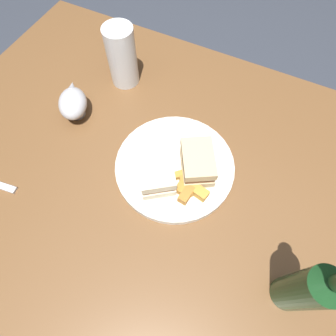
{
  "coord_description": "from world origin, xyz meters",
  "views": [
    {
      "loc": [
        -0.14,
        0.25,
        1.36
      ],
      "look_at": [
        -0.01,
        -0.02,
        0.78
      ],
      "focal_mm": 30.21,
      "sensor_mm": 36.0,
      "label": 1
    }
  ],
  "objects": [
    {
      "name": "ground_plane",
      "position": [
        0.0,
        0.0,
        0.0
      ],
      "size": [
        6.0,
        6.0,
        0.0
      ],
      "primitive_type": "plane",
      "color": "#333842"
    },
    {
      "name": "dining_table",
      "position": [
        0.0,
        0.0,
        0.37
      ],
      "size": [
        1.28,
        0.95,
        0.75
      ],
      "primitive_type": "cube",
      "color": "brown",
      "rests_on": "ground"
    },
    {
      "name": "plate",
      "position": [
        -0.01,
        -0.04,
        0.76
      ],
      "size": [
        0.29,
        0.29,
        0.02
      ],
      "primitive_type": "cylinder",
      "color": "silver",
      "rests_on": "dining_table"
    },
    {
      "name": "sandwich_half_left",
      "position": [
        0.01,
        0.0,
        0.79
      ],
      "size": [
        0.13,
        0.14,
        0.06
      ],
      "color": "beige",
      "rests_on": "plate"
    },
    {
      "name": "sandwich_half_right",
      "position": [
        -0.07,
        -0.06,
        0.79
      ],
      "size": [
        0.11,
        0.12,
        0.06
      ],
      "color": "#CCB284",
      "rests_on": "plate"
    },
    {
      "name": "potato_wedge_front",
      "position": [
        -0.02,
        0.03,
        0.77
      ],
      "size": [
        0.05,
        0.03,
        0.02
      ],
      "primitive_type": "cube",
      "rotation": [
        0.0,
        0.0,
        3.41
      ],
      "color": "#B77F33",
      "rests_on": "plate"
    },
    {
      "name": "potato_wedge_middle",
      "position": [
        -0.09,
        -0.0,
        0.78
      ],
      "size": [
        0.05,
        0.03,
        0.02
      ],
      "primitive_type": "cube",
      "rotation": [
        0.0,
        0.0,
        2.92
      ],
      "color": "gold",
      "rests_on": "plate"
    },
    {
      "name": "potato_wedge_back",
      "position": [
        -0.07,
        0.02,
        0.78
      ],
      "size": [
        0.03,
        0.04,
        0.02
      ],
      "primitive_type": "cube",
      "rotation": [
        0.0,
        0.0,
        4.59
      ],
      "color": "#AD702D",
      "rests_on": "plate"
    },
    {
      "name": "potato_wedge_left_edge",
      "position": [
        -0.06,
        -0.0,
        0.77
      ],
      "size": [
        0.05,
        0.05,
        0.02
      ],
      "primitive_type": "cube",
      "rotation": [
        0.0,
        0.0,
        2.34
      ],
      "color": "#B77F33",
      "rests_on": "plate"
    },
    {
      "name": "potato_wedge_right_edge",
      "position": [
        -0.06,
        -0.0,
        0.77
      ],
      "size": [
        0.03,
        0.05,
        0.02
      ],
      "primitive_type": "cube",
      "rotation": [
        0.0,
        0.0,
        4.62
      ],
      "color": "#B77F33",
      "rests_on": "plate"
    },
    {
      "name": "potato_wedge_stray",
      "position": [
        -0.03,
        -0.02,
        0.77
      ],
      "size": [
        0.05,
        0.05,
        0.01
      ],
      "primitive_type": "cube",
      "rotation": [
        0.0,
        0.0,
        0.76
      ],
      "color": "gold",
      "rests_on": "plate"
    },
    {
      "name": "pint_glass",
      "position": [
        0.24,
        -0.25,
        0.82
      ],
      "size": [
        0.08,
        0.08,
        0.17
      ],
      "color": "white",
      "rests_on": "dining_table"
    },
    {
      "name": "gravy_boat",
      "position": [
        0.3,
        -0.08,
        0.79
      ],
      "size": [
        0.12,
        0.12,
        0.07
      ],
      "color": "#B7B7BC",
      "rests_on": "dining_table"
    },
    {
      "name": "cider_bottle",
      "position": [
        -0.33,
        0.12,
        0.85
      ],
      "size": [
        0.06,
        0.06,
        0.27
      ],
      "color": "#19421E",
      "rests_on": "dining_table"
    }
  ]
}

